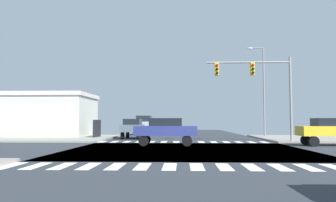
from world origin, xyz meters
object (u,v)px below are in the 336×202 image
at_px(sedan_farside_1, 133,127).
at_px(sedan_trailing_5, 166,129).
at_px(bank_building, 30,115).
at_px(traffic_signal_mast, 258,79).
at_px(street_lamp, 262,84).
at_px(sedan_queued_3, 331,129).
at_px(suv_outer_1, 144,123).

bearing_deg(sedan_farside_1, sedan_trailing_5, 112.63).
bearing_deg(bank_building, traffic_signal_mast, -20.43).
relative_size(traffic_signal_mast, bank_building, 0.46).
relative_size(street_lamp, sedan_farside_1, 2.20).
bearing_deg(street_lamp, sedan_queued_3, -81.24).
xyz_separation_m(bank_building, sedan_trailing_5, (15.17, -11.78, -1.18)).
xyz_separation_m(street_lamp, sedan_trailing_5, (-9.46, -11.75, -4.43)).
bearing_deg(traffic_signal_mast, sedan_queued_3, -40.27).
xyz_separation_m(sedan_queued_3, suv_outer_1, (-14.86, 18.46, 0.28)).
height_order(traffic_signal_mast, sedan_farside_1, traffic_signal_mast).
relative_size(bank_building, sedan_queued_3, 3.42).
bearing_deg(sedan_farside_1, street_lamp, -166.44).
xyz_separation_m(street_lamp, suv_outer_1, (-13.05, 6.70, -4.15)).
relative_size(sedan_farside_1, sedan_queued_3, 1.00).
distance_m(traffic_signal_mast, sedan_trailing_5, 8.88).
distance_m(sedan_farside_1, sedan_queued_3, 17.17).
relative_size(traffic_signal_mast, sedan_farside_1, 1.58).
height_order(street_lamp, sedan_queued_3, street_lamp).
xyz_separation_m(bank_building, suv_outer_1, (11.58, 6.67, -0.91)).
xyz_separation_m(sedan_farside_1, sedan_queued_3, (14.86, -8.60, 0.00)).
distance_m(street_lamp, sedan_trailing_5, 15.73).
height_order(bank_building, suv_outer_1, bank_building).
bearing_deg(suv_outer_1, sedan_trailing_5, 101.00).
height_order(sedan_trailing_5, suv_outer_1, suv_outer_1).
bearing_deg(bank_building, suv_outer_1, 29.96).
relative_size(bank_building, sedan_farside_1, 3.42).
bearing_deg(suv_outer_1, street_lamp, 152.81).
relative_size(sedan_queued_3, suv_outer_1, 0.93).
bearing_deg(bank_building, sedan_farside_1, -15.36).
bearing_deg(suv_outer_1, bank_building, 29.96).
xyz_separation_m(sedan_farside_1, suv_outer_1, (-0.00, 9.85, 0.28)).
xyz_separation_m(traffic_signal_mast, sedan_farside_1, (-10.79, 5.15, -3.89)).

